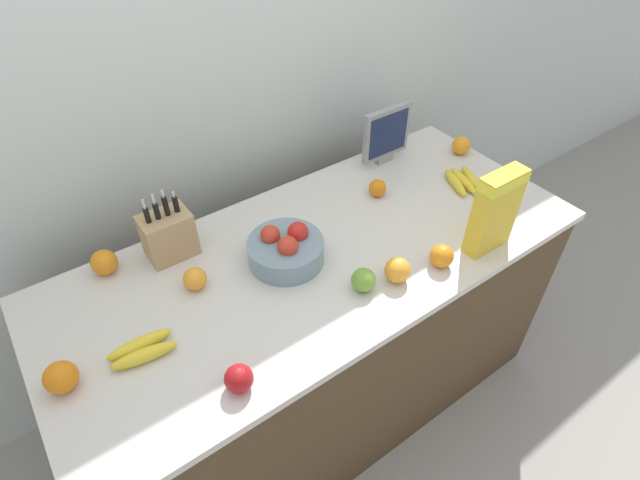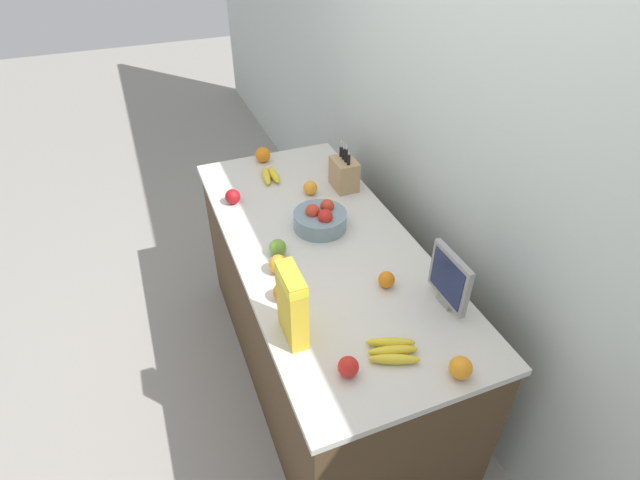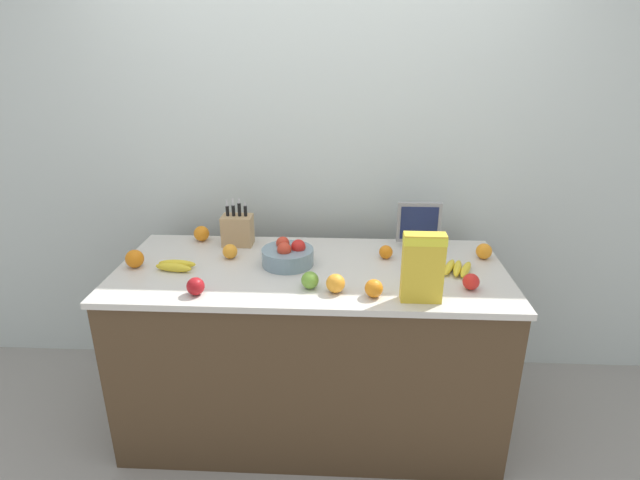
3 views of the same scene
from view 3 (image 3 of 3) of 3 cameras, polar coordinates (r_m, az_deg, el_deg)
ground_plane at (r=2.94m, az=-0.94°, el=-19.70°), size 14.00×14.00×0.00m
wall_back at (r=2.92m, az=-0.28°, el=8.79°), size 9.00×0.06×2.60m
counter at (r=2.66m, az=-1.00°, el=-12.21°), size 1.89×0.82×0.92m
knife_block at (r=2.73m, az=-9.40°, el=1.17°), size 0.16×0.12×0.26m
small_monitor at (r=2.70m, az=11.22°, el=1.86°), size 0.23×0.03×0.25m
cereal_box at (r=2.11m, az=11.69°, el=-2.81°), size 0.17×0.07×0.30m
fruit_bowl at (r=2.46m, az=-3.69°, el=-1.74°), size 0.26×0.26×0.13m
banana_bunch_left at (r=2.48m, az=15.42°, el=-3.13°), size 0.18×0.21×0.04m
banana_bunch_right at (r=2.51m, az=-16.20°, el=-2.83°), size 0.19×0.10×0.04m
apple_by_knife_block at (r=2.24m, az=-14.04°, el=-5.16°), size 0.08×0.08×0.08m
apple_middle at (r=2.32m, az=16.88°, el=-4.58°), size 0.07×0.07×0.07m
apple_front at (r=2.23m, az=-1.16°, el=-4.61°), size 0.08×0.08×0.08m
orange_by_cereal at (r=2.19m, az=1.79°, el=-4.97°), size 0.08×0.08×0.08m
orange_mid_right at (r=2.56m, az=7.54°, el=-1.37°), size 0.07×0.07×0.07m
orange_near_bowl at (r=2.58m, az=-10.25°, el=-1.29°), size 0.08×0.08×0.08m
orange_front_left at (r=2.59m, az=-20.42°, el=-2.02°), size 0.09×0.09×0.09m
orange_back_center at (r=2.17m, az=6.18°, el=-5.51°), size 0.08×0.08×0.08m
orange_front_right at (r=2.84m, az=-13.39°, el=0.72°), size 0.09×0.09×0.09m
orange_mid_left at (r=2.66m, az=18.23°, el=-1.22°), size 0.08×0.08×0.08m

